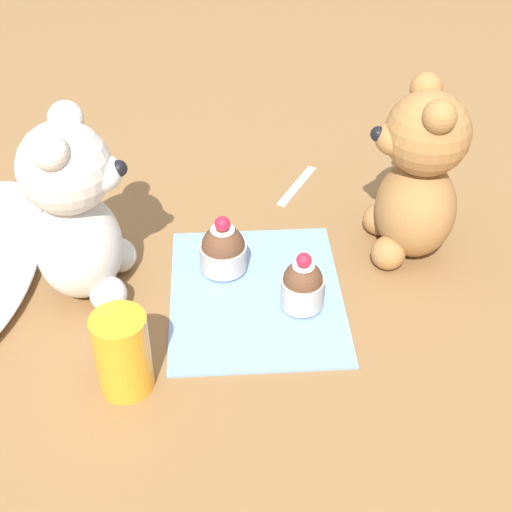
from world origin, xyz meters
The scene contains 8 objects.
ground_plane centered at (0.00, 0.00, 0.00)m, with size 4.00×4.00×0.00m, color olive.
knitted_placemat centered at (0.00, 0.00, 0.00)m, with size 0.24×0.19×0.01m, color #7A9ED1.
teddy_bear_cream centered at (0.02, 0.19, 0.10)m, with size 0.11×0.11×0.21m.
teddy_bear_tan centered at (0.07, -0.19, 0.10)m, with size 0.11×0.11×0.21m.
cupcake_near_cream_bear centered at (0.05, 0.03, 0.03)m, with size 0.05×0.05×0.07m.
cupcake_near_tan_bear centered at (-0.02, -0.05, 0.03)m, with size 0.05×0.05×0.07m.
juice_glass centered at (-0.12, 0.13, 0.04)m, with size 0.05×0.05×0.09m, color orange.
teaspoon centered at (0.22, -0.07, 0.00)m, with size 0.11×0.01×0.01m, color silver.
Camera 1 is at (-0.60, 0.04, 0.53)m, focal length 50.00 mm.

